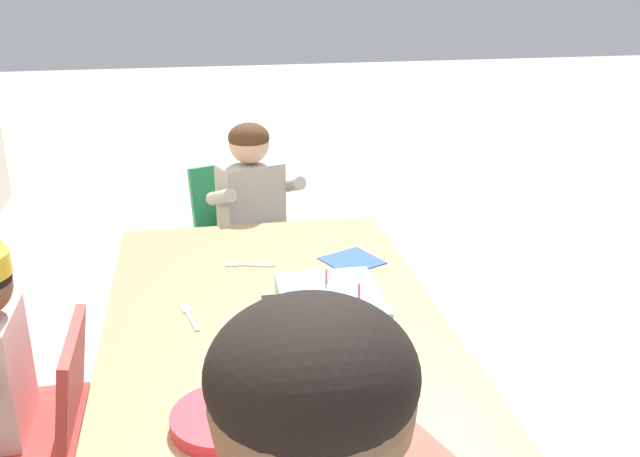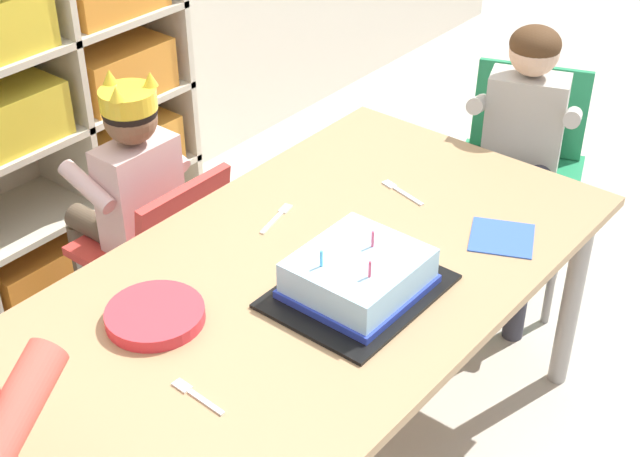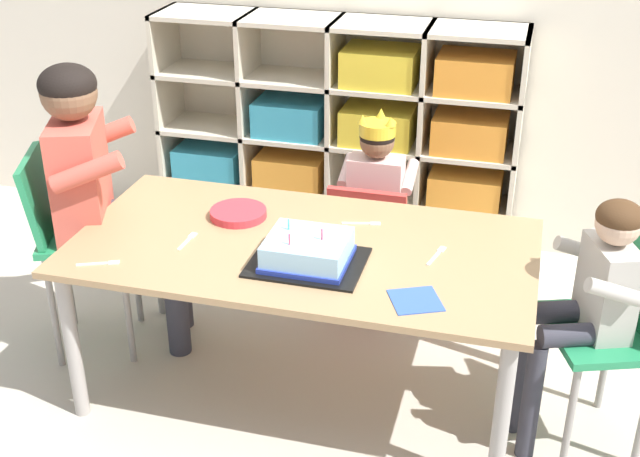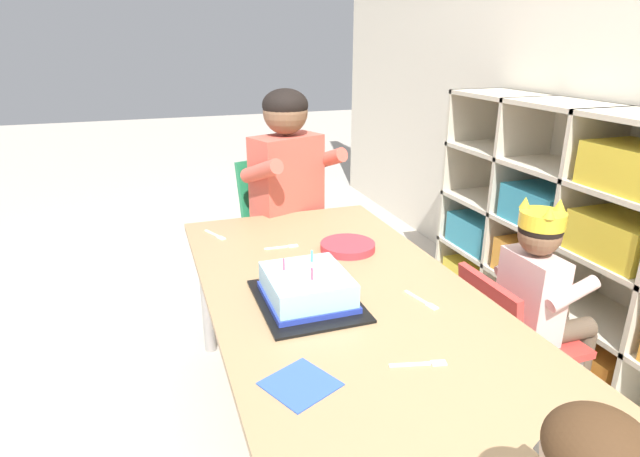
% 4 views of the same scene
% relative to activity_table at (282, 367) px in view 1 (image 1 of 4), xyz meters
% --- Properties ---
extents(activity_table, '(1.49, 0.78, 0.57)m').
position_rel_activity_table_xyz_m(activity_table, '(0.00, 0.00, 0.00)').
color(activity_table, '#A37F56').
rests_on(activity_table, ground).
extents(classroom_chair_blue, '(0.32, 0.33, 0.58)m').
position_rel_activity_table_xyz_m(classroom_chair_blue, '(0.11, 0.57, -0.16)').
color(classroom_chair_blue, red).
rests_on(classroom_chair_blue, ground).
extents(classroom_chair_guest_side, '(0.41, 0.43, 0.68)m').
position_rel_activity_table_xyz_m(classroom_chair_guest_side, '(0.99, 0.00, -0.09)').
color(classroom_chair_guest_side, '#238451').
rests_on(classroom_chair_guest_side, ground).
extents(guest_at_table_side, '(0.34, 0.34, 0.85)m').
position_rel_activity_table_xyz_m(guest_at_table_side, '(0.90, -0.03, 0.03)').
color(guest_at_table_side, '#B2ADA3').
rests_on(guest_at_table_side, ground).
extents(birthday_cake_on_tray, '(0.35, 0.28, 0.13)m').
position_rel_activity_table_xyz_m(birthday_cake_on_tray, '(0.05, -0.12, 0.10)').
color(birthday_cake_on_tray, black).
rests_on(birthday_cake_on_tray, activity_table).
extents(paper_plate_stack, '(0.20, 0.20, 0.03)m').
position_rel_activity_table_xyz_m(paper_plate_stack, '(-0.27, 0.14, 0.07)').
color(paper_plate_stack, '#DB333D').
rests_on(paper_plate_stack, activity_table).
extents(paper_napkin_square, '(0.18, 0.18, 0.00)m').
position_rel_activity_table_xyz_m(paper_napkin_square, '(0.41, -0.25, 0.06)').
color(paper_napkin_square, '#3356B7').
rests_on(paper_napkin_square, activity_table).
extents(fork_near_child_seat, '(0.05, 0.13, 0.00)m').
position_rel_activity_table_xyz_m(fork_near_child_seat, '(0.43, 0.04, 0.06)').
color(fork_near_child_seat, white).
rests_on(fork_near_child_seat, activity_table).
extents(fork_scattered_mid_table, '(0.13, 0.04, 0.00)m').
position_rel_activity_table_xyz_m(fork_scattered_mid_table, '(0.16, 0.20, 0.06)').
color(fork_scattered_mid_table, white).
rests_on(fork_scattered_mid_table, activity_table).
extents(fork_by_napkin, '(0.02, 0.12, 0.00)m').
position_rel_activity_table_xyz_m(fork_by_napkin, '(-0.37, -0.07, 0.06)').
color(fork_by_napkin, white).
rests_on(fork_by_napkin, activity_table).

